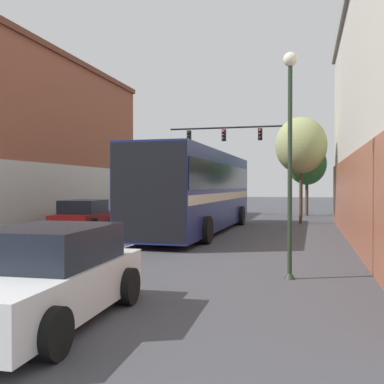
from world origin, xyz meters
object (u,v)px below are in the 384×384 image
at_px(traffic_signal_gantry, 255,146).
at_px(street_tree_far, 307,164).
at_px(parked_car_left_mid, 173,205).
at_px(parked_car_left_near, 85,216).
at_px(street_tree_near, 301,145).
at_px(bus, 198,188).
at_px(hatchback_foreground, 45,277).
at_px(street_lamp, 290,148).

bearing_deg(traffic_signal_gantry, street_tree_far, 26.75).
bearing_deg(street_tree_far, traffic_signal_gantry, -153.25).
relative_size(parked_car_left_mid, street_tree_far, 0.75).
distance_m(parked_car_left_near, street_tree_far, 16.81).
height_order(street_tree_near, street_tree_far, street_tree_near).
height_order(bus, street_tree_near, street_tree_near).
distance_m(parked_car_left_near, street_tree_near, 12.14).
height_order(parked_car_left_mid, street_tree_far, street_tree_far).
height_order(parked_car_left_near, street_tree_near, street_tree_near).
bearing_deg(traffic_signal_gantry, hatchback_foreground, -90.98).
height_order(traffic_signal_gantry, street_tree_far, traffic_signal_gantry).
xyz_separation_m(parked_car_left_near, street_tree_far, (10.14, 13.07, 2.94)).
xyz_separation_m(hatchback_foreground, parked_car_left_mid, (-5.87, 26.19, -0.05)).
relative_size(parked_car_left_near, parked_car_left_mid, 1.21).
xyz_separation_m(parked_car_left_near, traffic_signal_gantry, (6.70, 11.34, 4.13)).
height_order(hatchback_foreground, street_lamp, street_lamp).
bearing_deg(parked_car_left_near, bus, -91.44).
bearing_deg(bus, street_tree_near, -37.17).
xyz_separation_m(bus, parked_car_left_mid, (-4.99, 12.58, -1.36)).
distance_m(bus, street_tree_near, 7.58).
height_order(hatchback_foreground, parked_car_left_mid, hatchback_foreground).
xyz_separation_m(street_tree_near, street_tree_far, (0.32, 6.95, -0.69)).
xyz_separation_m(hatchback_foreground, street_tree_near, (3.55, 19.29, 3.62)).
bearing_deg(hatchback_foreground, parked_car_left_mid, 10.31).
xyz_separation_m(hatchback_foreground, traffic_signal_gantry, (0.42, 24.50, 4.12)).
relative_size(bus, traffic_signal_gantry, 1.40).
relative_size(traffic_signal_gantry, street_tree_far, 1.79).
relative_size(parked_car_left_near, street_tree_near, 0.80).
height_order(parked_car_left_near, street_lamp, street_lamp).
bearing_deg(parked_car_left_mid, street_tree_far, -88.56).
distance_m(bus, hatchback_foreground, 13.70).
bearing_deg(parked_car_left_mid, street_lamp, -155.74).
bearing_deg(traffic_signal_gantry, parked_car_left_near, -120.57).
distance_m(parked_car_left_near, parked_car_left_mid, 13.03).
relative_size(hatchback_foreground, street_tree_near, 0.72).
relative_size(parked_car_left_near, street_lamp, 0.92).
xyz_separation_m(bus, street_tree_far, (4.75, 12.63, 1.62)).
bearing_deg(bus, parked_car_left_mid, 22.41).
bearing_deg(street_tree_far, street_tree_near, -92.60).
height_order(hatchback_foreground, traffic_signal_gantry, traffic_signal_gantry).
bearing_deg(street_tree_far, street_lamp, -90.90).
height_order(street_lamp, street_tree_near, street_tree_near).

